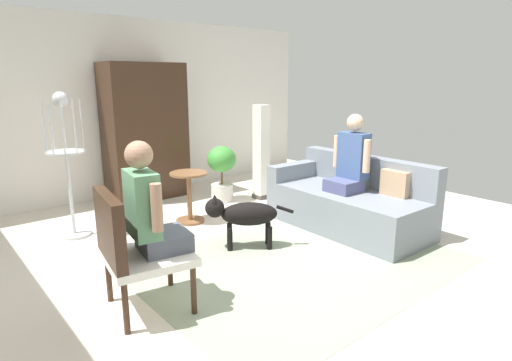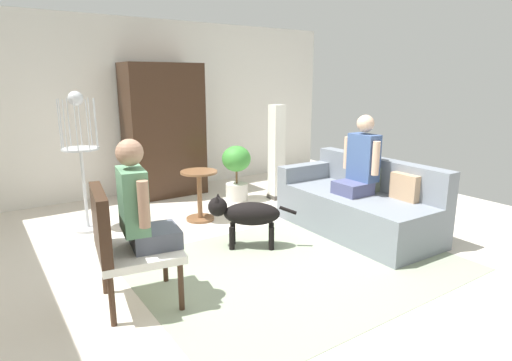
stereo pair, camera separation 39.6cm
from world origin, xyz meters
name	(u,v)px [view 2 (the right image)]	position (x,y,z in m)	size (l,w,h in m)	color
ground_plane	(270,259)	(0.00, 0.00, 0.00)	(7.56, 7.56, 0.00)	beige
back_wall	(146,108)	(0.00, 3.21, 1.28)	(6.58, 0.12, 2.57)	silver
area_rug	(299,265)	(0.13, -0.28, 0.00)	(2.89, 2.18, 0.01)	gray
couch	(358,205)	(1.30, 0.08, 0.30)	(0.91, 1.87, 0.82)	slate
armchair	(121,240)	(-1.43, -0.07, 0.54)	(0.69, 0.70, 0.93)	#382316
person_on_couch	(361,162)	(1.28, 0.06, 0.81)	(0.42, 0.50, 0.87)	#4A4F77
person_on_armchair	(140,205)	(-1.28, -0.09, 0.79)	(0.47, 0.50, 0.84)	#4F5461
round_end_table	(200,193)	(-0.03, 1.43, 0.35)	(0.45, 0.45, 0.62)	brown
dog	(246,214)	(-0.03, 0.38, 0.36)	(0.77, 0.58, 0.57)	black
bird_cage_stand	(82,160)	(-1.26, 1.87, 0.82)	(0.40, 0.40, 1.58)	silver
potted_plant	(236,168)	(0.82, 1.93, 0.47)	(0.41, 0.41, 0.79)	beige
column_lamp	(277,153)	(1.33, 1.68, 0.67)	(0.20, 0.20, 1.36)	#4C4742
armoire_cabinet	(164,131)	(0.10, 2.80, 0.96)	(1.11, 0.56, 1.93)	#382316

